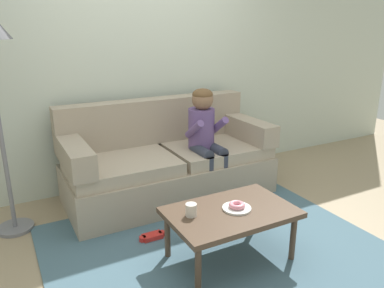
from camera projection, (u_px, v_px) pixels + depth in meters
The scene contains 10 objects.
ground at pixel (201, 235), 3.14m from camera, with size 10.00×10.00×0.00m, color #9E896B.
wall_back at pixel (136, 53), 3.90m from camera, with size 8.00×0.10×2.80m, color beige.
area_rug at pixel (216, 249), 2.93m from camera, with size 2.51×2.07×0.01m, color #476675.
couch at pixel (167, 163), 3.80m from camera, with size 2.03×0.90×0.96m.
coffee_table at pixel (231, 215), 2.72m from camera, with size 0.92×0.59×0.40m.
person_child at pixel (205, 133), 3.67m from camera, with size 0.34×0.58×1.10m.
plate at pixel (237, 208), 2.71m from camera, with size 0.21×0.21×0.01m, color white.
donut at pixel (237, 205), 2.71m from camera, with size 0.12×0.12×0.04m, color pink.
mug at pixel (191, 210), 2.61m from camera, with size 0.08×0.08×0.09m, color silver.
toy_controller at pixel (152, 237), 3.06m from camera, with size 0.23×0.09×0.05m.
Camera 1 is at (-1.37, -2.41, 1.67)m, focal length 35.08 mm.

